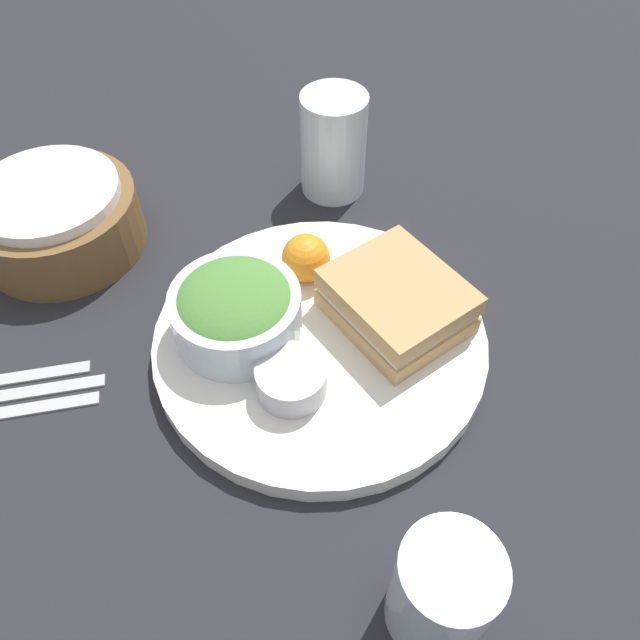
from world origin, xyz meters
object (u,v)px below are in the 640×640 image
(plate, at_px, (320,340))
(drink_glass, at_px, (333,145))
(sandwich, at_px, (397,301))
(bread_basket, at_px, (57,218))
(salad_bowl, at_px, (236,309))
(water_glass, at_px, (442,592))
(dressing_cup, at_px, (291,380))

(plate, height_order, drink_glass, drink_glass)
(sandwich, bearing_deg, bread_basket, 130.48)
(salad_bowl, distance_m, drink_glass, 0.25)
(bread_basket, height_order, water_glass, water_glass)
(salad_bowl, bearing_deg, water_glass, -87.50)
(sandwich, height_order, drink_glass, drink_glass)
(plate, xyz_separation_m, salad_bowl, (-0.06, 0.04, 0.04))
(plate, height_order, salad_bowl, salad_bowl)
(drink_glass, bearing_deg, bread_basket, 168.27)
(dressing_cup, relative_size, drink_glass, 0.52)
(sandwich, distance_m, bread_basket, 0.36)
(sandwich, bearing_deg, dressing_cup, -170.04)
(plate, bearing_deg, salad_bowl, 147.01)
(salad_bowl, bearing_deg, dressing_cup, -81.91)
(plate, height_order, bread_basket, bread_basket)
(plate, height_order, dressing_cup, dressing_cup)
(salad_bowl, relative_size, dressing_cup, 1.93)
(plate, bearing_deg, sandwich, -14.74)
(plate, xyz_separation_m, drink_glass, (0.13, 0.20, 0.05))
(plate, bearing_deg, drink_glass, 56.13)
(plate, xyz_separation_m, sandwich, (0.07, -0.02, 0.03))
(dressing_cup, xyz_separation_m, drink_glass, (0.18, 0.24, 0.02))
(plate, relative_size, drink_glass, 2.61)
(sandwich, relative_size, bread_basket, 0.75)
(plate, xyz_separation_m, bread_basket, (-0.17, 0.26, 0.03))
(plate, height_order, water_glass, water_glass)
(plate, bearing_deg, dressing_cup, -142.12)
(salad_bowl, height_order, water_glass, water_glass)
(plate, distance_m, water_glass, 0.25)
(sandwich, xyz_separation_m, drink_glass, (0.06, 0.21, 0.02))
(drink_glass, bearing_deg, water_glass, -112.57)
(bread_basket, bearing_deg, dressing_cup, -68.88)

